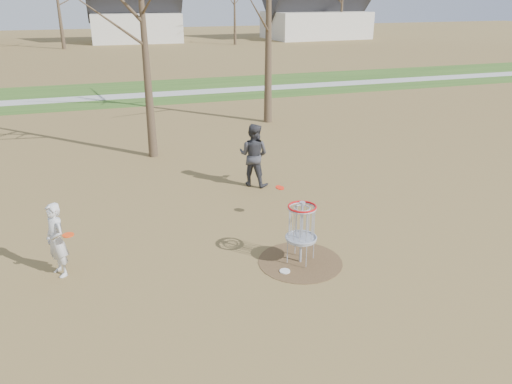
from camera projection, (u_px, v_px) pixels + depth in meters
ground at (300, 262)px, 10.64m from camera, size 160.00×160.00×0.00m
green_band at (160, 91)px, 29.16m from camera, size 160.00×8.00×0.01m
footpath at (163, 94)px, 28.28m from camera, size 160.00×1.50×0.01m
dirt_circle at (300, 262)px, 10.64m from camera, size 1.80×1.80×0.01m
player_standing at (56, 240)px, 9.90m from camera, size 0.60×0.67×1.55m
player_throwing at (254, 155)px, 14.57m from camera, size 1.15×1.12×1.86m
disc_grounded at (285, 271)px, 10.25m from camera, size 0.22×0.22×0.02m
discs_in_play at (192, 207)px, 11.07m from camera, size 5.13×1.62×0.18m
disc_golf_basket at (302, 223)px, 10.30m from camera, size 0.64×0.64×1.35m
houses_row at (157, 10)px, 56.95m from camera, size 56.51×10.01×7.26m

